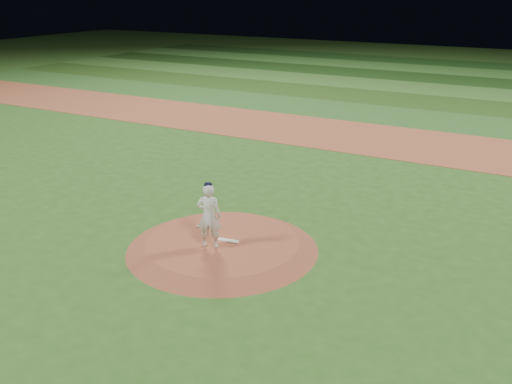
{
  "coord_description": "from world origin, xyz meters",
  "views": [
    {
      "loc": [
        8.01,
        -12.53,
        7.21
      ],
      "look_at": [
        0.0,
        2.0,
        1.1
      ],
      "focal_mm": 40.0,
      "sensor_mm": 36.0,
      "label": 1
    }
  ],
  "objects_px": {
    "pitching_rubber": "(229,241)",
    "rosin_bag": "(198,226)",
    "pitchers_mound": "(222,245)",
    "pitcher_on_mound": "(209,216)"
  },
  "relations": [
    {
      "from": "rosin_bag",
      "to": "pitcher_on_mound",
      "type": "xyz_separation_m",
      "value": [
        1.06,
        -0.98,
        0.91
      ]
    },
    {
      "from": "pitchers_mound",
      "to": "rosin_bag",
      "type": "height_order",
      "value": "rosin_bag"
    },
    {
      "from": "pitching_rubber",
      "to": "pitcher_on_mound",
      "type": "distance_m",
      "value": 1.12
    },
    {
      "from": "rosin_bag",
      "to": "pitchers_mound",
      "type": "bearing_deg",
      "value": -22.67
    },
    {
      "from": "rosin_bag",
      "to": "pitcher_on_mound",
      "type": "height_order",
      "value": "pitcher_on_mound"
    },
    {
      "from": "pitching_rubber",
      "to": "rosin_bag",
      "type": "distance_m",
      "value": 1.38
    },
    {
      "from": "pitchers_mound",
      "to": "pitcher_on_mound",
      "type": "height_order",
      "value": "pitcher_on_mound"
    },
    {
      "from": "pitching_rubber",
      "to": "pitcher_on_mound",
      "type": "bearing_deg",
      "value": -121.77
    },
    {
      "from": "pitchers_mound",
      "to": "pitching_rubber",
      "type": "height_order",
      "value": "pitching_rubber"
    },
    {
      "from": "pitchers_mound",
      "to": "pitching_rubber",
      "type": "distance_m",
      "value": 0.23
    }
  ]
}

